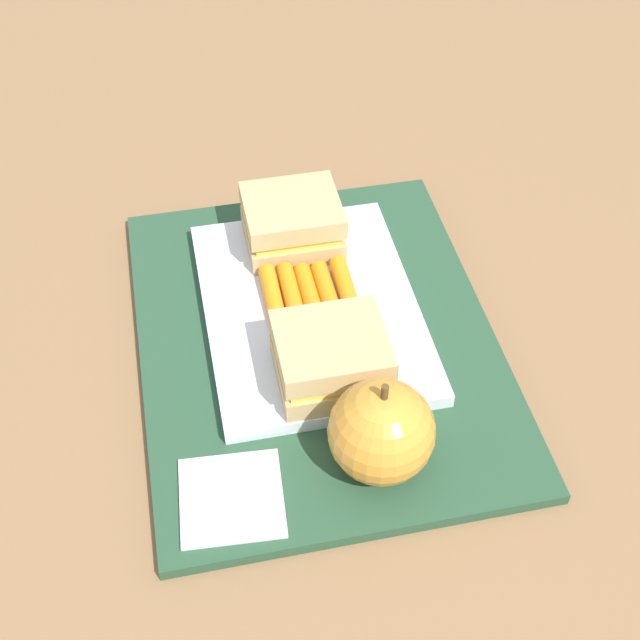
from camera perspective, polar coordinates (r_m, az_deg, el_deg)
ground_plane at (r=0.71m, az=-0.21°, el=-1.63°), size 2.40×2.40×0.00m
lunchbag_mat at (r=0.70m, az=-0.21°, el=-1.36°), size 0.36×0.28×0.01m
food_tray at (r=0.71m, az=-0.62°, el=0.70°), size 0.23×0.17×0.01m
sandwich_half_left at (r=0.75m, az=-1.81°, el=6.38°), size 0.07×0.08×0.04m
sandwich_half_right at (r=0.64m, az=0.74°, el=-2.45°), size 0.07×0.08×0.04m
carrot_sticks_bundle at (r=0.70m, az=-0.61°, el=1.42°), size 0.08×0.07×0.02m
apple at (r=0.60m, az=4.02°, el=-7.24°), size 0.07×0.07×0.08m
paper_napkin at (r=0.61m, az=-5.78°, el=-11.42°), size 0.07×0.07×0.00m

